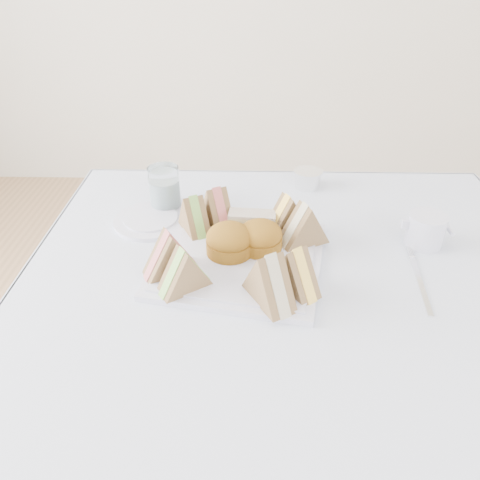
{
  "coord_description": "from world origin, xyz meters",
  "views": [
    {
      "loc": [
        -0.08,
        -0.64,
        1.28
      ],
      "look_at": [
        -0.1,
        0.1,
        0.8
      ],
      "focal_mm": 35.0,
      "sensor_mm": 36.0,
      "label": 1
    }
  ],
  "objects_px": {
    "serving_plate": "(240,259)",
    "creamer_jug": "(426,230)",
    "water_glass": "(165,189)",
    "table": "(284,427)"
  },
  "relations": [
    {
      "from": "serving_plate",
      "to": "water_glass",
      "type": "height_order",
      "value": "water_glass"
    },
    {
      "from": "table",
      "to": "water_glass",
      "type": "distance_m",
      "value": 0.59
    },
    {
      "from": "serving_plate",
      "to": "creamer_jug",
      "type": "height_order",
      "value": "creamer_jug"
    },
    {
      "from": "creamer_jug",
      "to": "table",
      "type": "bearing_deg",
      "value": -147.8
    },
    {
      "from": "water_glass",
      "to": "creamer_jug",
      "type": "relative_size",
      "value": 1.35
    },
    {
      "from": "creamer_jug",
      "to": "water_glass",
      "type": "bearing_deg",
      "value": 166.53
    },
    {
      "from": "serving_plate",
      "to": "creamer_jug",
      "type": "xyz_separation_m",
      "value": [
        0.37,
        0.07,
        0.03
      ]
    },
    {
      "from": "serving_plate",
      "to": "water_glass",
      "type": "distance_m",
      "value": 0.27
    },
    {
      "from": "serving_plate",
      "to": "creamer_jug",
      "type": "relative_size",
      "value": 4.07
    },
    {
      "from": "table",
      "to": "creamer_jug",
      "type": "height_order",
      "value": "creamer_jug"
    }
  ]
}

